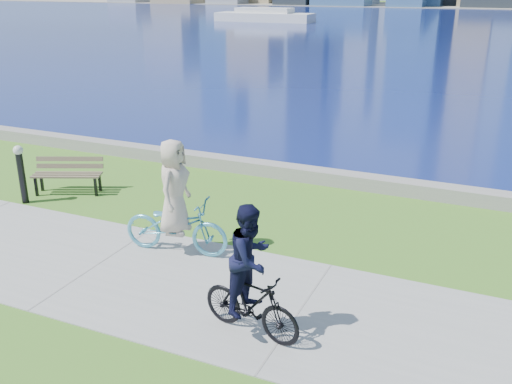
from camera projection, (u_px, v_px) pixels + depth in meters
ground at (98, 265)px, 10.66m from camera, size 320.00×320.00×0.00m
concrete_path at (98, 265)px, 10.66m from camera, size 80.00×3.50×0.02m
seawall at (240, 165)px, 15.92m from camera, size 90.00×0.50×0.35m
bay_water at (462, 23)px, 72.41m from camera, size 320.00×131.00×0.01m
far_shore at (487, 6)px, 122.13m from camera, size 320.00×30.00×0.12m
ferry_near at (264, 16)px, 75.19m from camera, size 13.09×3.74×1.78m
park_bench at (68, 172)px, 14.20m from camera, size 1.77×1.20×0.87m
bollard_lamp at (21, 170)px, 13.41m from camera, size 0.23×0.23×1.42m
cyclist_woman at (175, 212)px, 10.87m from camera, size 1.01×2.18×2.27m
cyclist_man at (251, 282)px, 8.26m from camera, size 0.78×1.73×2.08m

